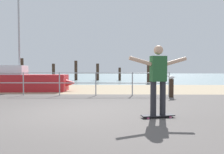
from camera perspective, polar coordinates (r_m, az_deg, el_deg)
ground_plane at (r=4.60m, az=-15.24°, el=-12.61°), size 24.00×10.00×0.04m
beach_strip at (r=12.39m, az=-4.90°, el=-3.35°), size 24.00×6.00×0.04m
sea_surface at (r=40.31m, az=-0.89°, el=0.37°), size 72.00×50.00×0.04m
railing_fence at (r=9.47m, az=-19.42°, el=-0.87°), size 11.39×0.05×1.05m
sailboat at (r=11.74m, az=-22.66°, el=-1.21°), size 5.00×1.61×5.82m
skateboard at (r=4.99m, az=12.90°, el=-10.62°), size 0.82×0.37×0.08m
skateboarder at (r=4.87m, az=12.99°, el=0.34°), size 1.43×0.40×1.65m
bollard_short at (r=8.71m, az=16.51°, el=-3.13°), size 0.18×0.18×0.78m
seagull at (r=8.67m, az=16.47°, el=-0.08°), size 0.42×0.33×0.18m
groyne_post_0 at (r=21.57m, az=-24.26°, el=1.82°), size 0.36×0.36×2.30m
groyne_post_1 at (r=22.87m, az=-16.28°, el=1.35°), size 0.33×0.33×1.85m
groyne_post_2 at (r=22.52m, az=-10.21°, el=1.81°), size 0.33×0.33×2.18m
groyne_post_3 at (r=22.02m, az=-4.11°, el=1.41°), size 0.32×0.32×1.86m
groyne_post_4 at (r=21.77m, az=2.19°, el=0.83°), size 0.27×0.27×1.41m
groyne_post_5 at (r=17.54m, az=10.44°, el=1.26°), size 0.35×0.35×1.87m
groyne_post_6 at (r=24.41m, az=13.49°, el=0.98°), size 0.28×0.28×1.48m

